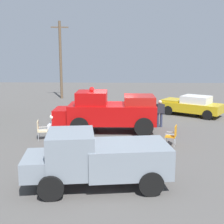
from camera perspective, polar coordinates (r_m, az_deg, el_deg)
The scene contains 11 objects.
ground_plane at distance 17.54m, azimuth 0.05°, elevation -3.46°, with size 60.00×60.00×0.00m, color #514F4C.
vintage_fire_truck at distance 16.97m, azimuth -0.79°, elevation 0.18°, with size 5.97×2.37×2.59m.
classic_hot_rod at distance 22.37m, azimuth 15.04°, elevation 1.27°, with size 4.66×3.95×1.46m.
parked_pickup at distance 10.02m, azimuth -2.76°, elevation -8.81°, with size 5.00×2.56×1.90m.
lawn_chair_near_truck at distance 21.10m, azimuth 5.41°, elevation 0.60°, with size 0.50×0.52×1.02m.
lawn_chair_by_car at distance 14.70m, azimuth 11.67°, elevation -4.18°, with size 0.62×0.63×1.02m.
lawn_chair_spare at distance 15.87m, azimuth -13.64°, elevation -3.13°, with size 0.58×0.59×1.02m.
spectator_seated at distance 21.09m, azimuth 5.77°, elevation 0.88°, with size 0.54×0.40×1.29m.
spectator_standing at distance 18.27m, azimuth 9.19°, elevation 0.08°, with size 0.64×0.36×1.68m.
utility_pole at distance 30.32m, azimuth -9.87°, elevation 10.02°, with size 1.70×0.29×7.61m.
traffic_cone at distance 21.93m, azimuth 3.51°, elevation 0.27°, with size 0.40×0.40×0.64m.
Camera 1 is at (0.57, -16.98, 4.38)m, focal length 47.46 mm.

